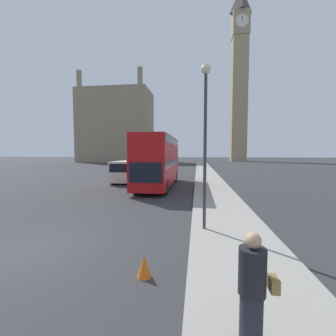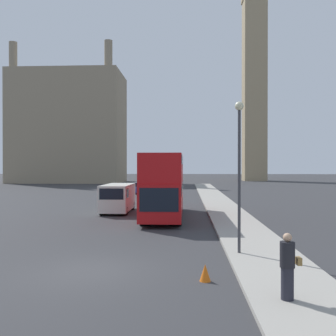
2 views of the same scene
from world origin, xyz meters
name	(u,v)px [view 1 (image 1 of 2)]	position (x,y,z in m)	size (l,w,h in m)	color
ground_plane	(27,251)	(0.00, 0.00, 0.00)	(300.00, 300.00, 0.00)	#333335
sidewalk_strip	(244,262)	(6.50, 0.00, 0.07)	(3.00, 120.00, 0.15)	#9E998E
clock_tower	(239,74)	(19.90, 78.77, 31.23)	(5.72, 5.89, 60.92)	tan
building_block_distant	(116,127)	(-22.31, 68.17, 11.98)	(23.27, 13.61, 29.10)	gray
red_double_decker_bus	(159,159)	(1.79, 13.67, 2.48)	(2.60, 10.53, 4.45)	#B71114
white_van	(127,171)	(-2.06, 16.39, 1.19)	(2.10, 5.28, 2.20)	silver
pedestrian	(252,292)	(6.03, -2.89, 1.03)	(0.55, 0.39, 1.77)	#23232D
street_lamp	(205,123)	(5.51, 2.42, 4.16)	(0.36, 0.36, 6.16)	#38383D
parked_sedan	(156,165)	(-2.65, 36.69, 0.65)	(1.90, 4.27, 1.44)	navy
traffic_cone	(144,266)	(3.95, -0.94, 0.28)	(0.36, 0.36, 0.55)	orange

